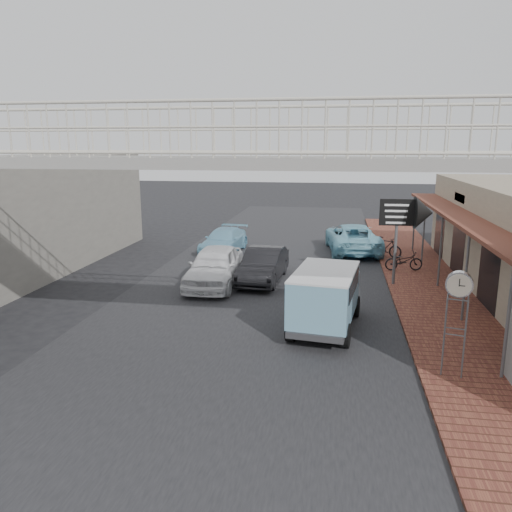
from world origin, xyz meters
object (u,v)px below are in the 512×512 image
(arrow_sign, at_px, (421,214))
(white_hatchback, at_px, (215,266))
(angkot_van, at_px, (326,291))
(angkot_far, at_px, (224,241))
(dark_sedan, at_px, (263,265))
(street_clock, at_px, (459,289))
(motorcycle_near, at_px, (404,261))
(motorcycle_far, at_px, (385,247))
(angkot_curb, at_px, (353,238))

(arrow_sign, bearing_deg, white_hatchback, -174.97)
(angkot_van, bearing_deg, angkot_far, 125.64)
(dark_sedan, relative_size, angkot_far, 0.98)
(angkot_van, distance_m, street_clock, 4.27)
(motorcycle_near, bearing_deg, angkot_van, 146.97)
(street_clock, xyz_separation_m, arrow_sign, (0.28, 7.90, 0.71))
(white_hatchback, height_order, angkot_far, white_hatchback)
(white_hatchback, distance_m, street_clock, 10.36)
(angkot_van, distance_m, motorcycle_far, 10.42)
(angkot_far, xyz_separation_m, motorcycle_far, (8.17, -0.28, -0.01))
(dark_sedan, bearing_deg, angkot_curb, 63.47)
(motorcycle_near, distance_m, arrow_sign, 3.33)
(angkot_curb, distance_m, arrow_sign, 7.12)
(angkot_curb, bearing_deg, angkot_van, 78.02)
(angkot_far, relative_size, arrow_sign, 1.21)
(angkot_curb, bearing_deg, motorcycle_far, 129.87)
(white_hatchback, xyz_separation_m, angkot_van, (4.47, -4.17, 0.41))
(dark_sedan, distance_m, motorcycle_near, 6.33)
(white_hatchback, bearing_deg, street_clock, -43.43)
(motorcycle_near, bearing_deg, arrow_sign, 174.99)
(white_hatchback, height_order, angkot_van, angkot_van)
(motorcycle_far, bearing_deg, motorcycle_near, -138.47)
(motorcycle_near, height_order, street_clock, street_clock)
(angkot_curb, xyz_separation_m, angkot_far, (-6.62, -1.19, -0.13))
(dark_sedan, bearing_deg, motorcycle_far, 46.81)
(white_hatchback, height_order, street_clock, street_clock)
(angkot_curb, height_order, angkot_van, angkot_van)
(white_hatchback, distance_m, dark_sedan, 2.04)
(motorcycle_near, height_order, motorcycle_far, motorcycle_far)
(angkot_van, bearing_deg, arrow_sign, 64.17)
(angkot_van, xyz_separation_m, motorcycle_far, (2.65, 10.06, -0.60))
(angkot_far, xyz_separation_m, arrow_sign, (8.93, -5.18, 2.30))
(dark_sedan, distance_m, angkot_curb, 7.46)
(dark_sedan, height_order, angkot_van, angkot_van)
(angkot_far, relative_size, motorcycle_near, 2.58)
(angkot_curb, distance_m, motorcycle_near, 4.58)
(angkot_van, distance_m, motorcycle_near, 8.17)
(street_clock, bearing_deg, arrow_sign, 101.56)
(motorcycle_near, height_order, arrow_sign, arrow_sign)
(angkot_far, distance_m, angkot_van, 11.74)
(white_hatchback, relative_size, motorcycle_far, 2.75)
(motorcycle_far, xyz_separation_m, street_clock, (0.48, -12.79, 1.60))
(street_clock, relative_size, arrow_sign, 0.73)
(motorcycle_far, height_order, arrow_sign, arrow_sign)
(angkot_far, bearing_deg, angkot_curb, 15.62)
(angkot_far, bearing_deg, street_clock, -51.11)
(white_hatchback, relative_size, arrow_sign, 1.32)
(angkot_curb, relative_size, street_clock, 2.11)
(white_hatchback, distance_m, angkot_far, 6.26)
(white_hatchback, distance_m, arrow_sign, 8.22)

